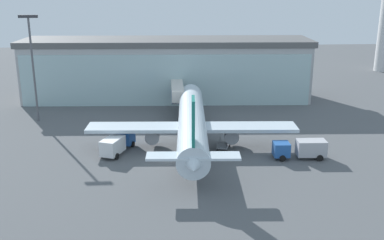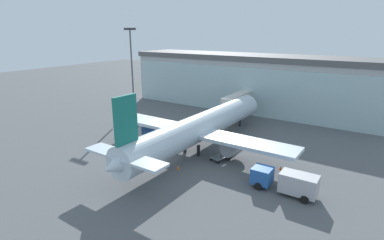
{
  "view_description": "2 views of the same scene",
  "coord_description": "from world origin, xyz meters",
  "px_view_note": "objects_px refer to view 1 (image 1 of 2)",
  "views": [
    {
      "loc": [
        -1.61,
        -58.48,
        23.5
      ],
      "look_at": [
        3.0,
        4.18,
        4.43
      ],
      "focal_mm": 42.0,
      "sensor_mm": 36.0,
      "label": 1
    },
    {
      "loc": [
        24.45,
        -32.44,
        17.59
      ],
      "look_at": [
        0.78,
        7.12,
        4.04
      ],
      "focal_mm": 28.0,
      "sensor_mm": 36.0,
      "label": 2
    }
  ],
  "objects_px": {
    "airplane": "(192,123)",
    "catering_truck": "(117,143)",
    "apron_light_mast": "(32,60)",
    "safety_cone_wingtip": "(276,143)",
    "jet_bridge": "(177,90)",
    "fuel_truck": "(301,148)",
    "safety_cone_nose": "(204,162)",
    "baggage_cart": "(223,146)"
  },
  "relations": [
    {
      "from": "apron_light_mast",
      "to": "safety_cone_wingtip",
      "type": "height_order",
      "value": "apron_light_mast"
    },
    {
      "from": "jet_bridge",
      "to": "safety_cone_wingtip",
      "type": "relative_size",
      "value": 25.38
    },
    {
      "from": "airplane",
      "to": "jet_bridge",
      "type": "bearing_deg",
      "value": 7.49
    },
    {
      "from": "jet_bridge",
      "to": "airplane",
      "type": "xyz_separation_m",
      "value": [
        1.36,
        -19.83,
        -0.53
      ]
    },
    {
      "from": "safety_cone_nose",
      "to": "catering_truck",
      "type": "bearing_deg",
      "value": 156.4
    },
    {
      "from": "safety_cone_wingtip",
      "to": "airplane",
      "type": "bearing_deg",
      "value": 176.85
    },
    {
      "from": "baggage_cart",
      "to": "catering_truck",
      "type": "bearing_deg",
      "value": 109.3
    },
    {
      "from": "catering_truck",
      "to": "safety_cone_nose",
      "type": "bearing_deg",
      "value": -91.45
    },
    {
      "from": "airplane",
      "to": "safety_cone_wingtip",
      "type": "relative_size",
      "value": 68.12
    },
    {
      "from": "apron_light_mast",
      "to": "safety_cone_wingtip",
      "type": "relative_size",
      "value": 33.71
    },
    {
      "from": "fuel_truck",
      "to": "baggage_cart",
      "type": "height_order",
      "value": "fuel_truck"
    },
    {
      "from": "catering_truck",
      "to": "jet_bridge",
      "type": "bearing_deg",
      "value": -1.35
    },
    {
      "from": "airplane",
      "to": "catering_truck",
      "type": "height_order",
      "value": "airplane"
    },
    {
      "from": "jet_bridge",
      "to": "catering_truck",
      "type": "relative_size",
      "value": 1.84
    },
    {
      "from": "baggage_cart",
      "to": "safety_cone_nose",
      "type": "relative_size",
      "value": 5.74
    },
    {
      "from": "apron_light_mast",
      "to": "baggage_cart",
      "type": "distance_m",
      "value": 36.9
    },
    {
      "from": "safety_cone_nose",
      "to": "jet_bridge",
      "type": "bearing_deg",
      "value": 95.14
    },
    {
      "from": "fuel_truck",
      "to": "baggage_cart",
      "type": "distance_m",
      "value": 11.33
    },
    {
      "from": "apron_light_mast",
      "to": "fuel_truck",
      "type": "xyz_separation_m",
      "value": [
        41.45,
        -21.36,
        -9.54
      ]
    },
    {
      "from": "safety_cone_nose",
      "to": "baggage_cart",
      "type": "bearing_deg",
      "value": 58.91
    },
    {
      "from": "catering_truck",
      "to": "baggage_cart",
      "type": "xyz_separation_m",
      "value": [
        15.56,
        0.4,
        -0.97
      ]
    },
    {
      "from": "baggage_cart",
      "to": "safety_cone_nose",
      "type": "distance_m",
      "value": 6.66
    },
    {
      "from": "apron_light_mast",
      "to": "fuel_truck",
      "type": "height_order",
      "value": "apron_light_mast"
    },
    {
      "from": "jet_bridge",
      "to": "fuel_truck",
      "type": "height_order",
      "value": "jet_bridge"
    },
    {
      "from": "fuel_truck",
      "to": "safety_cone_nose",
      "type": "xyz_separation_m",
      "value": [
        -13.8,
        -1.22,
        -1.19
      ]
    },
    {
      "from": "airplane",
      "to": "fuel_truck",
      "type": "xyz_separation_m",
      "value": [
        14.91,
        -6.43,
        -2.11
      ]
    },
    {
      "from": "safety_cone_wingtip",
      "to": "fuel_truck",
      "type": "bearing_deg",
      "value": -70.19
    },
    {
      "from": "airplane",
      "to": "catering_truck",
      "type": "relative_size",
      "value": 4.94
    },
    {
      "from": "jet_bridge",
      "to": "fuel_truck",
      "type": "bearing_deg",
      "value": -146.99
    },
    {
      "from": "fuel_truck",
      "to": "safety_cone_wingtip",
      "type": "xyz_separation_m",
      "value": [
        -2.06,
        5.73,
        -1.19
      ]
    },
    {
      "from": "catering_truck",
      "to": "fuel_truck",
      "type": "bearing_deg",
      "value": -76.79
    },
    {
      "from": "catering_truck",
      "to": "safety_cone_wingtip",
      "type": "bearing_deg",
      "value": -63.89
    },
    {
      "from": "apron_light_mast",
      "to": "catering_truck",
      "type": "distance_m",
      "value": 25.12
    },
    {
      "from": "apron_light_mast",
      "to": "airplane",
      "type": "xyz_separation_m",
      "value": [
        26.54,
        -14.93,
        -7.43
      ]
    },
    {
      "from": "airplane",
      "to": "fuel_truck",
      "type": "height_order",
      "value": "airplane"
    },
    {
      "from": "jet_bridge",
      "to": "airplane",
      "type": "distance_m",
      "value": 19.88
    },
    {
      "from": "apron_light_mast",
      "to": "jet_bridge",
      "type": "bearing_deg",
      "value": 11.02
    },
    {
      "from": "catering_truck",
      "to": "fuel_truck",
      "type": "xyz_separation_m",
      "value": [
        25.92,
        -4.08,
        0.0
      ]
    },
    {
      "from": "catering_truck",
      "to": "baggage_cart",
      "type": "relative_size",
      "value": 2.41
    },
    {
      "from": "jet_bridge",
      "to": "apron_light_mast",
      "type": "height_order",
      "value": "apron_light_mast"
    },
    {
      "from": "airplane",
      "to": "baggage_cart",
      "type": "height_order",
      "value": "airplane"
    },
    {
      "from": "jet_bridge",
      "to": "catering_truck",
      "type": "bearing_deg",
      "value": 157.72
    }
  ]
}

